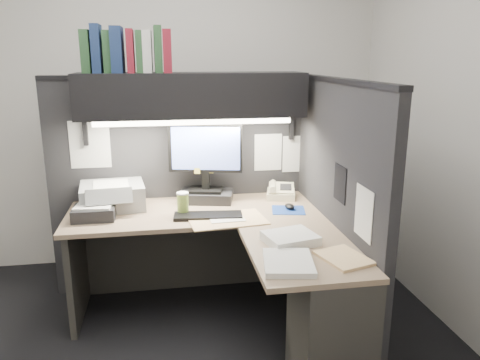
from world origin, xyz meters
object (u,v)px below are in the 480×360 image
Objects in this scene: monitor at (206,171)px; printer at (113,196)px; overhead_shelf at (192,95)px; keyboard at (208,216)px; desk at (255,282)px; notebook_stack at (95,212)px; coffee_cup at (183,204)px; telephone at (281,192)px.

monitor is 0.67m from printer.
keyboard is (0.06, -0.35, -0.76)m from overhead_shelf.
keyboard reaches higher than desk.
monitor is 2.13× the size of notebook_stack.
printer reaches higher than coffee_cup.
overhead_shelf is 1.02m from notebook_stack.
overhead_shelf is 3.47× the size of keyboard.
monitor is 4.01× the size of coffee_cup.
desk is 0.72m from coffee_cup.
telephone reaches higher than notebook_stack.
printer reaches higher than telephone.
monitor is 1.34× the size of printer.
notebook_stack is (-0.67, -0.25, -0.73)m from overhead_shelf.
notebook_stack reaches higher than desk.
notebook_stack is at bearing 152.68° from desk.
telephone reaches higher than desk.
overhead_shelf is at bearing -165.33° from telephone.
overhead_shelf is 0.84m from keyboard.
telephone is 1.51× the size of coffee_cup.
desk is 1.19m from printer.
monitor is 0.59m from telephone.
coffee_cup is at bearing -1.61° from notebook_stack.
overhead_shelf reaches higher than printer.
keyboard is at bearing -134.13° from telephone.
keyboard is at bearing -33.34° from printer.
coffee_cup reaches higher than telephone.
desk is at bearing -100.08° from telephone.
keyboard is at bearing 121.08° from desk.
notebook_stack is (-0.76, -0.25, -0.19)m from monitor.
keyboard is 0.74m from notebook_stack.
desk is at bearing -61.17° from monitor.
monitor is at bearing -165.38° from telephone.
keyboard is (-0.24, 0.40, 0.30)m from desk.
printer is at bearing 140.68° from desk.
overhead_shelf is 2.72× the size of monitor.
keyboard is at bearing -80.91° from monitor.
telephone is at bearing 0.23° from overhead_shelf.
printer reaches higher than desk.
printer is at bearing 158.85° from keyboard.
coffee_cup is (-0.18, -0.27, -0.16)m from monitor.
printer is 0.24m from notebook_stack.
monitor is at bearing 55.77° from coffee_cup.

